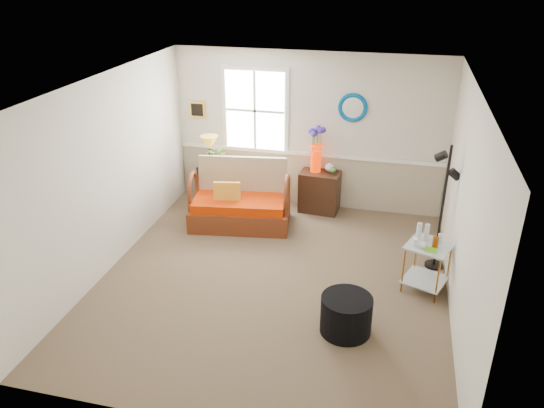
% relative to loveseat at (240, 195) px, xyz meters
% --- Properties ---
extents(floor, '(4.50, 5.00, 0.01)m').
position_rel_loveseat_xyz_m(floor, '(0.89, -1.47, -0.51)').
color(floor, brown).
rests_on(floor, ground).
extents(ceiling, '(4.50, 5.00, 0.01)m').
position_rel_loveseat_xyz_m(ceiling, '(0.89, -1.47, 2.09)').
color(ceiling, white).
rests_on(ceiling, walls).
extents(walls, '(4.51, 5.01, 2.60)m').
position_rel_loveseat_xyz_m(walls, '(0.89, -1.47, 0.79)').
color(walls, beige).
rests_on(walls, floor).
extents(wainscot, '(4.46, 0.02, 0.90)m').
position_rel_loveseat_xyz_m(wainscot, '(0.89, 1.01, -0.06)').
color(wainscot, tan).
rests_on(wainscot, walls).
extents(chair_rail, '(4.46, 0.04, 0.06)m').
position_rel_loveseat_xyz_m(chair_rail, '(0.89, 1.00, 0.41)').
color(chair_rail, white).
rests_on(chair_rail, walls).
extents(window, '(1.14, 0.06, 1.44)m').
position_rel_loveseat_xyz_m(window, '(-0.01, 1.00, 1.09)').
color(window, white).
rests_on(window, walls).
extents(picture, '(0.28, 0.03, 0.28)m').
position_rel_loveseat_xyz_m(picture, '(-1.03, 1.01, 1.04)').
color(picture, gold).
rests_on(picture, walls).
extents(mirror, '(0.47, 0.07, 0.47)m').
position_rel_loveseat_xyz_m(mirror, '(1.59, 1.01, 1.24)').
color(mirror, '#006CAA').
rests_on(mirror, walls).
extents(loveseat, '(1.66, 1.09, 1.01)m').
position_rel_loveseat_xyz_m(loveseat, '(0.00, 0.00, 0.00)').
color(loveseat, maroon).
rests_on(loveseat, floor).
extents(throw_pillow, '(0.43, 0.19, 0.41)m').
position_rel_loveseat_xyz_m(throw_pillow, '(-0.17, -0.11, 0.03)').
color(throw_pillow, orange).
rests_on(throw_pillow, loveseat).
extents(lamp_stand, '(0.47, 0.47, 0.67)m').
position_rel_loveseat_xyz_m(lamp_stand, '(-0.71, 0.70, -0.17)').
color(lamp_stand, '#341B10').
rests_on(lamp_stand, floor).
extents(table_lamp, '(0.31, 0.31, 0.54)m').
position_rel_loveseat_xyz_m(table_lamp, '(-0.72, 0.67, 0.44)').
color(table_lamp, gold).
rests_on(table_lamp, lamp_stand).
extents(potted_plant, '(0.46, 0.49, 0.31)m').
position_rel_loveseat_xyz_m(potted_plant, '(-0.57, 0.64, 0.32)').
color(potted_plant, '#4E8330').
rests_on(potted_plant, lamp_stand).
extents(cabinet, '(0.68, 0.47, 0.69)m').
position_rel_loveseat_xyz_m(cabinet, '(1.15, 0.79, -0.16)').
color(cabinet, '#341B10').
rests_on(cabinet, floor).
extents(flower_vase, '(0.23, 0.23, 0.76)m').
position_rel_loveseat_xyz_m(flower_vase, '(1.06, 0.84, 0.56)').
color(flower_vase, red).
rests_on(flower_vase, cabinet).
extents(side_table, '(0.67, 0.67, 0.66)m').
position_rel_loveseat_xyz_m(side_table, '(2.84, -1.21, -0.18)').
color(side_table, '#A86624').
rests_on(side_table, floor).
extents(tabletop_items, '(0.40, 0.40, 0.23)m').
position_rel_loveseat_xyz_m(tabletop_items, '(2.81, -1.19, 0.27)').
color(tabletop_items, silver).
rests_on(tabletop_items, side_table).
extents(floor_lamp, '(0.33, 0.33, 1.77)m').
position_rel_loveseat_xyz_m(floor_lamp, '(2.99, -0.59, 0.38)').
color(floor_lamp, black).
rests_on(floor_lamp, floor).
extents(ottoman, '(0.74, 0.74, 0.45)m').
position_rel_loveseat_xyz_m(ottoman, '(1.95, -2.29, -0.28)').
color(ottoman, black).
rests_on(ottoman, floor).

